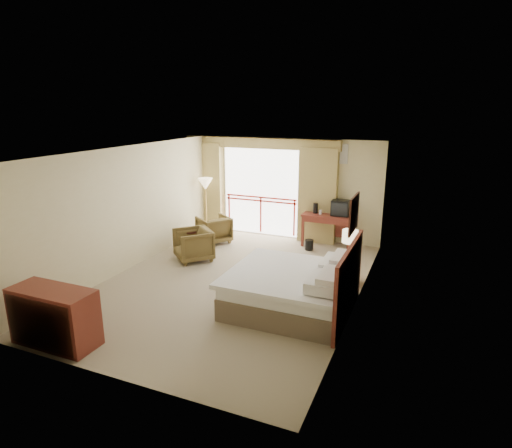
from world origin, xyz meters
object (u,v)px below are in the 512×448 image
at_px(tv, 341,208).
at_px(side_table, 189,237).
at_px(wastebasket, 309,245).
at_px(floor_lamp, 205,186).
at_px(dresser, 54,317).
at_px(nightstand, 348,270).
at_px(table_lamp, 350,237).
at_px(armchair_near, 194,260).
at_px(armchair_far, 214,242).
at_px(bed, 294,288).
at_px(desk, 329,221).

relative_size(tv, side_table, 0.76).
bearing_deg(tv, wastebasket, -136.60).
relative_size(floor_lamp, dresser, 1.19).
height_order(tv, wastebasket, tv).
distance_m(nightstand, floor_lamp, 4.89).
relative_size(wastebasket, side_table, 0.46).
distance_m(side_table, floor_lamp, 1.88).
height_order(wastebasket, dresser, dresser).
height_order(table_lamp, side_table, table_lamp).
bearing_deg(nightstand, side_table, 176.68).
height_order(wastebasket, side_table, side_table).
distance_m(floor_lamp, dresser, 6.11).
relative_size(side_table, dresser, 0.43).
bearing_deg(nightstand, armchair_near, -177.03).
bearing_deg(tv, armchair_near, -137.07).
relative_size(armchair_far, dresser, 0.58).
bearing_deg(wastebasket, armchair_far, -171.75).
height_order(armchair_far, side_table, side_table).
bearing_deg(armchair_far, floor_lamp, -101.76).
relative_size(bed, table_lamp, 3.81).
distance_m(desk, wastebasket, 0.84).
distance_m(wastebasket, armchair_far, 2.54).
bearing_deg(desk, dresser, -109.25).
xyz_separation_m(nightstand, floor_lamp, (-4.37, 1.91, 1.10)).
height_order(bed, floor_lamp, floor_lamp).
distance_m(side_table, dresser, 4.45).
relative_size(table_lamp, dresser, 0.42).
bearing_deg(bed, armchair_near, 153.64).
distance_m(bed, nightstand, 1.68).
relative_size(table_lamp, wastebasket, 2.10).
bearing_deg(bed, table_lamp, 67.33).
distance_m(tv, armchair_far, 3.43).
height_order(bed, wastebasket, bed).
bearing_deg(floor_lamp, bed, -42.99).
bearing_deg(tv, nightstand, -67.63).
xyz_separation_m(bed, armchair_far, (-3.14, 2.84, -0.38)).
bearing_deg(table_lamp, side_table, 175.68).
bearing_deg(desk, armchair_far, -158.21).
xyz_separation_m(bed, floor_lamp, (-3.70, 3.45, 0.99)).
bearing_deg(dresser, floor_lamp, 100.35).
xyz_separation_m(nightstand, armchair_far, (-3.80, 1.30, -0.27)).
bearing_deg(nightstand, dresser, -130.02).
distance_m(desk, armchair_far, 3.07).
relative_size(wastebasket, floor_lamp, 0.17).
xyz_separation_m(bed, nightstand, (0.66, 1.54, -0.11)).
height_order(side_table, floor_lamp, floor_lamp).
height_order(armchair_near, floor_lamp, floor_lamp).
relative_size(armchair_far, floor_lamp, 0.49).
height_order(nightstand, tv, tv).
bearing_deg(desk, armchair_near, -135.20).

